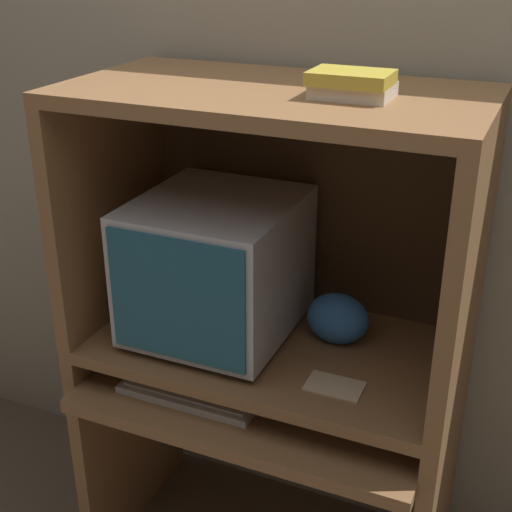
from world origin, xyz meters
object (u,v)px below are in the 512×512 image
object	(u,v)px
mouse	(286,411)
snack_bag	(338,318)
book_stack	(352,84)
keyboard	(193,390)
crt_monitor	(217,266)

from	to	relation	value
mouse	snack_bag	xyz separation A→B (m)	(0.06, 0.23, 0.16)
book_stack	keyboard	bearing A→B (deg)	-159.15
crt_monitor	snack_bag	bearing A→B (deg)	13.66
snack_bag	book_stack	size ratio (longest dim) A/B	0.96
keyboard	book_stack	world-z (taller)	book_stack
keyboard	mouse	world-z (taller)	mouse
mouse	keyboard	bearing A→B (deg)	-178.31
crt_monitor	book_stack	distance (m)	0.63
keyboard	mouse	distance (m)	0.26
book_stack	mouse	bearing A→B (deg)	-125.06
keyboard	mouse	xyz separation A→B (m)	(0.26, 0.01, 0.00)
mouse	snack_bag	distance (m)	0.29
snack_bag	keyboard	bearing A→B (deg)	-143.40
crt_monitor	mouse	distance (m)	0.42
keyboard	mouse	size ratio (longest dim) A/B	5.11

